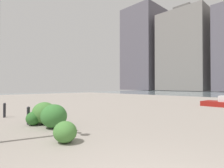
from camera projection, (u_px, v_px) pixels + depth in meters
The scene contains 8 objects.
building_annex at pixel (183, 51), 66.89m from camera, with size 17.46×11.56×31.60m.
building_highrise at pixel (144, 50), 81.36m from camera, with size 15.56×15.61×36.36m.
bollard_near at pixel (28, 115), 7.28m from camera, with size 0.13×0.13×0.73m.
bollard_mid at pixel (4, 110), 8.93m from camera, with size 0.13×0.13×0.73m.
shrub_low at pixel (44, 113), 7.39m from camera, with size 1.06×0.96×0.90m.
shrub_round at pixel (65, 132), 4.94m from camera, with size 0.70×0.63×0.59m.
shrub_wide at pixel (33, 118), 7.14m from camera, with size 0.63×0.57×0.54m.
shrub_tall at pixel (54, 116), 6.68m from camera, with size 1.04×0.94×0.88m.
Camera 1 is at (-1.04, 1.87, 1.56)m, focal length 28.60 mm.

